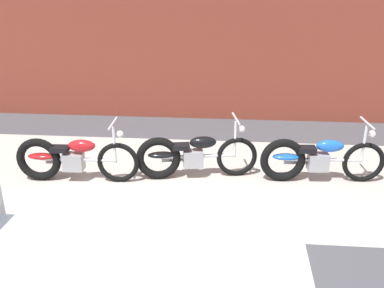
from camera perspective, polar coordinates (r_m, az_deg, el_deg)
The scene contains 6 objects.
ground_plane at distance 5.67m, azimuth -6.72°, elevation -12.15°, with size 80.00×80.00×0.00m, color #47474C.
sidewalk_slab at distance 7.16m, azimuth -4.00°, elevation -4.39°, with size 36.00×3.50×0.01m, color #B2ADA3.
brick_building_wall at distance 9.89m, azimuth -1.22°, elevation 17.14°, with size 36.00×0.50×4.73m, color brown.
motorcycle_red at distance 7.14m, azimuth -16.23°, elevation -1.84°, with size 2.01×0.58×1.03m.
motorcycle_black at distance 6.97m, azimuth -0.48°, elevation -1.54°, with size 1.99×0.64×1.03m.
motorcycle_blue at distance 7.12m, azimuth 15.98°, elevation -1.88°, with size 2.01×0.58×1.03m.
Camera 1 is at (1.05, -4.60, 3.13)m, focal length 39.78 mm.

